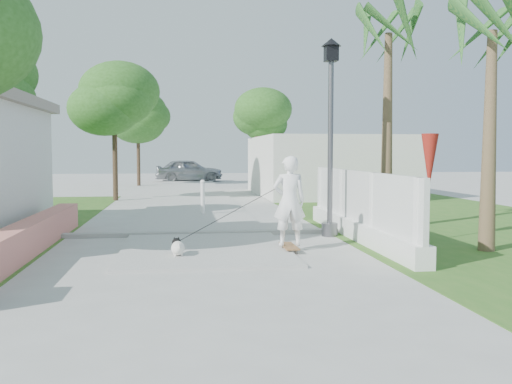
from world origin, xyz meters
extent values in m
plane|color=#B7B7B2|center=(0.00, 0.00, 0.00)|extent=(90.00, 90.00, 0.00)
cube|color=#B7B7B2|center=(0.00, 20.00, 0.03)|extent=(3.20, 36.00, 0.06)
cube|color=#999993|center=(0.00, 6.00, 0.05)|extent=(6.50, 0.25, 0.10)
cube|color=#326620|center=(7.00, 8.00, 0.01)|extent=(8.00, 20.00, 0.01)
cube|color=#CE7669|center=(-3.30, 4.00, 0.30)|extent=(0.45, 8.00, 0.60)
cube|color=white|center=(3.40, 5.00, 0.20)|extent=(0.35, 7.00, 0.40)
cube|color=white|center=(3.40, 5.00, 0.95)|extent=(0.10, 7.00, 1.10)
cube|color=white|center=(3.40, 1.80, 0.75)|extent=(0.14, 0.14, 1.50)
cube|color=white|center=(3.40, 4.00, 0.75)|extent=(0.14, 0.14, 1.50)
cube|color=white|center=(3.40, 6.20, 0.75)|extent=(0.14, 0.14, 1.50)
cube|color=white|center=(3.40, 8.20, 0.75)|extent=(0.14, 0.14, 1.50)
cube|color=silver|center=(6.00, 18.00, 1.30)|extent=(6.00, 8.00, 2.60)
cylinder|color=#59595E|center=(2.90, 5.50, 0.15)|extent=(0.36, 0.36, 0.30)
cylinder|color=#59595E|center=(2.90, 5.50, 2.00)|extent=(0.12, 0.12, 4.00)
cube|color=black|center=(2.90, 5.50, 4.10)|extent=(0.28, 0.28, 0.35)
cone|color=black|center=(2.90, 5.50, 4.35)|extent=(0.44, 0.44, 0.18)
cylinder|color=white|center=(0.20, 10.00, 0.50)|extent=(0.12, 0.12, 1.00)
sphere|color=white|center=(0.20, 10.00, 1.02)|extent=(0.14, 0.14, 0.14)
cylinder|color=#59595E|center=(4.80, 4.50, 1.00)|extent=(0.04, 0.04, 2.00)
cone|color=#A32717|center=(4.80, 4.50, 1.70)|extent=(0.36, 0.36, 1.20)
cylinder|color=#4C3826|center=(-3.00, 16.00, 1.92)|extent=(0.20, 0.20, 3.85)
ellipsoid|color=#265418|center=(-3.00, 16.00, 3.58)|extent=(3.40, 3.40, 2.55)
ellipsoid|color=#265418|center=(-2.80, 15.80, 3.92)|extent=(2.89, 2.89, 2.18)
ellipsoid|color=#265418|center=(-3.20, 16.20, 4.28)|extent=(2.55, 2.55, 1.90)
cylinder|color=#4C3826|center=(3.20, 20.00, 1.75)|extent=(0.20, 0.20, 3.50)
ellipsoid|color=#265418|center=(3.20, 20.00, 3.25)|extent=(3.00, 3.00, 2.25)
ellipsoid|color=#265418|center=(3.40, 19.80, 3.60)|extent=(2.55, 2.55, 1.92)
ellipsoid|color=#265418|center=(3.00, 20.20, 3.95)|extent=(2.25, 2.25, 1.68)
cylinder|color=#4C3826|center=(-2.80, 26.00, 1.92)|extent=(0.20, 0.20, 3.85)
ellipsoid|color=#265418|center=(-2.80, 26.00, 3.58)|extent=(3.20, 3.20, 2.40)
ellipsoid|color=#265418|center=(-2.60, 25.80, 3.92)|extent=(2.72, 2.72, 2.05)
ellipsoid|color=#265418|center=(-3.00, 26.20, 4.28)|extent=(2.40, 2.40, 1.79)
cone|color=brown|center=(4.60, 6.50, 2.40)|extent=(0.32, 0.32, 4.80)
cone|color=brown|center=(5.40, 3.20, 2.10)|extent=(0.32, 0.32, 4.20)
cube|color=#94653B|center=(1.61, 3.69, 0.10)|extent=(0.28, 0.90, 0.02)
imported|color=white|center=(1.61, 3.69, 0.97)|extent=(0.64, 0.43, 1.73)
cylinder|color=gray|center=(1.53, 3.37, 0.03)|extent=(0.03, 0.06, 0.06)
cylinder|color=gray|center=(1.69, 3.37, 0.03)|extent=(0.03, 0.06, 0.06)
cylinder|color=gray|center=(1.53, 4.01, 0.03)|extent=(0.03, 0.06, 0.06)
cylinder|color=gray|center=(1.69, 4.01, 0.03)|extent=(0.03, 0.06, 0.06)
ellipsoid|color=white|center=(-0.51, 3.17, 0.19)|extent=(0.29, 0.43, 0.25)
sphere|color=black|center=(-0.54, 3.36, 0.27)|extent=(0.16, 0.16, 0.16)
sphere|color=white|center=(-0.55, 3.44, 0.25)|extent=(0.08, 0.08, 0.08)
cone|color=black|center=(-0.58, 3.36, 0.34)|extent=(0.05, 0.05, 0.06)
cone|color=black|center=(-0.50, 3.37, 0.34)|extent=(0.05, 0.05, 0.06)
cylinder|color=white|center=(-0.58, 3.26, 0.06)|extent=(0.03, 0.03, 0.11)
cylinder|color=white|center=(-0.47, 3.27, 0.06)|extent=(0.03, 0.03, 0.11)
cylinder|color=white|center=(-0.56, 3.07, 0.06)|extent=(0.03, 0.03, 0.11)
cylinder|color=white|center=(-0.44, 3.08, 0.06)|extent=(0.03, 0.03, 0.11)
cylinder|color=white|center=(-0.49, 2.98, 0.26)|extent=(0.04, 0.10, 0.10)
imported|color=#A3A6AB|center=(0.13, 30.34, 0.74)|extent=(4.38, 1.85, 1.48)
camera|label=1|loc=(-0.46, -7.02, 1.91)|focal=40.00mm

